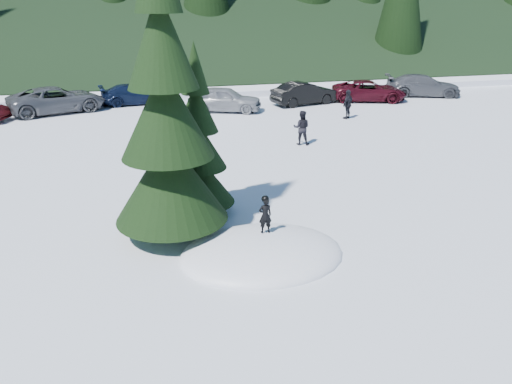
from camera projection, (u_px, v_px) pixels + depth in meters
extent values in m
plane|color=white|center=(262.00, 255.00, 13.49)|extent=(200.00, 200.00, 0.00)
ellipsoid|color=white|center=(262.00, 255.00, 13.49)|extent=(4.48, 3.52, 0.96)
cylinder|color=black|center=(172.00, 213.00, 14.36)|extent=(0.38, 0.38, 1.40)
cone|color=black|center=(170.00, 178.00, 13.96)|extent=(3.20, 3.20, 2.46)
cone|color=black|center=(166.00, 112.00, 13.28)|extent=(2.54, 2.54, 2.46)
cone|color=black|center=(161.00, 39.00, 12.59)|extent=(1.88, 1.88, 2.46)
cylinder|color=black|center=(200.00, 199.00, 15.92)|extent=(0.26, 0.26, 1.00)
cone|color=black|center=(199.00, 179.00, 15.68)|extent=(2.20, 2.20, 1.52)
cone|color=black|center=(198.00, 144.00, 15.26)|extent=(1.75, 1.75, 1.52)
cone|color=black|center=(196.00, 107.00, 14.84)|extent=(1.29, 1.29, 1.52)
cone|color=black|center=(194.00, 67.00, 14.42)|extent=(0.84, 0.84, 1.52)
imported|color=black|center=(265.00, 215.00, 13.52)|extent=(0.38, 0.26, 1.01)
imported|color=black|center=(302.00, 128.00, 23.26)|extent=(0.96, 0.86, 1.61)
imported|color=black|center=(348.00, 104.00, 28.23)|extent=(1.02, 0.90, 1.65)
imported|color=#494B50|center=(57.00, 100.00, 29.79)|extent=(6.08, 4.24, 1.54)
imported|color=black|center=(135.00, 94.00, 32.14)|extent=(4.61, 2.31, 1.28)
imported|color=gray|center=(225.00, 99.00, 30.04)|extent=(4.75, 3.19, 1.50)
imported|color=black|center=(305.00, 93.00, 32.04)|extent=(4.58, 2.51, 1.43)
imported|color=#3B0A14|center=(369.00, 91.00, 33.12)|extent=(5.30, 3.58, 1.35)
imported|color=#4A4D52|center=(423.00, 85.00, 34.75)|extent=(5.48, 3.62, 1.48)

